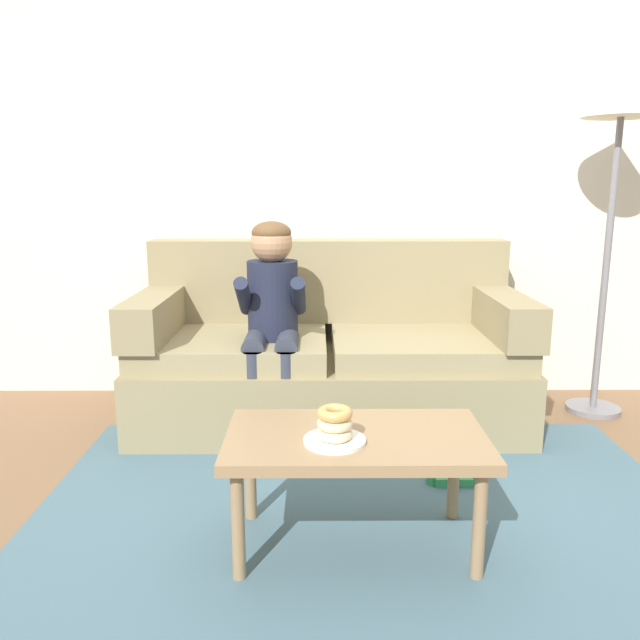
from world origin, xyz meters
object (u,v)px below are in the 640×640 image
toy_controller (452,480)px  floor_lamp (621,119)px  person_child (272,308)px  couch (329,358)px  donut (335,434)px  coffee_table (356,448)px

toy_controller → floor_lamp: 2.09m
person_child → toy_controller: person_child is taller
couch → donut: size_ratio=16.97×
person_child → floor_lamp: bearing=10.1°
donut → toy_controller: (0.53, 0.54, -0.44)m
couch → coffee_table: bearing=-86.9°
coffee_table → floor_lamp: bearing=43.6°
couch → floor_lamp: size_ratio=1.08×
couch → donut: 1.35m
donut → floor_lamp: bearing=43.6°
coffee_table → floor_lamp: (1.46, 1.39, 1.23)m
couch → toy_controller: (0.52, -0.81, -0.32)m
coffee_table → donut: size_ratio=7.50×
couch → coffee_table: (0.07, -1.28, 0.03)m
couch → person_child: size_ratio=1.85×
person_child → floor_lamp: floor_lamp is taller
couch → donut: bearing=-90.3°
coffee_table → person_child: bearing=108.7°
person_child → floor_lamp: size_ratio=0.58×
person_child → donut: size_ratio=9.18×
toy_controller → coffee_table: bearing=-128.7°
person_child → toy_controller: (0.81, -0.60, -0.65)m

